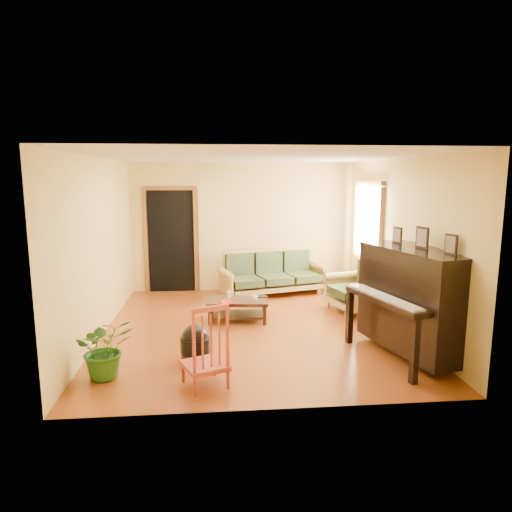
{
  "coord_description": "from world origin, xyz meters",
  "views": [
    {
      "loc": [
        -0.58,
        -6.73,
        2.31
      ],
      "look_at": [
        0.06,
        0.2,
        1.1
      ],
      "focal_mm": 32.0,
      "sensor_mm": 36.0,
      "label": 1
    }
  ],
  "objects": [
    {
      "name": "leaning_frame",
      "position": [
        1.7,
        2.34,
        0.29
      ],
      "size": [
        0.44,
        0.1,
        0.58
      ],
      "primitive_type": "cube",
      "rotation": [
        0.0,
        0.0,
        0.0
      ],
      "color": "#C98C43",
      "rests_on": "floor"
    },
    {
      "name": "potted_plant",
      "position": [
        -1.86,
        -1.58,
        0.36
      ],
      "size": [
        0.81,
        0.76,
        0.72
      ],
      "primitive_type": "imported",
      "rotation": [
        0.0,
        0.0,
        0.38
      ],
      "color": "#225418",
      "rests_on": "floor"
    },
    {
      "name": "coffee_table",
      "position": [
        -0.22,
        0.4,
        0.18
      ],
      "size": [
        1.01,
        0.61,
        0.35
      ],
      "primitive_type": "cube",
      "rotation": [
        0.0,
        0.0,
        -0.08
      ],
      "color": "black",
      "rests_on": "floor"
    },
    {
      "name": "glass_jar",
      "position": [
        0.06,
        0.38,
        0.39
      ],
      "size": [
        0.1,
        0.1,
        0.06
      ],
      "primitive_type": "cylinder",
      "rotation": [
        0.0,
        0.0,
        -0.11
      ],
      "color": "silver",
      "rests_on": "coffee_table"
    },
    {
      "name": "sofa",
      "position": [
        0.57,
        1.98,
        0.44
      ],
      "size": [
        2.2,
        1.37,
        0.88
      ],
      "primitive_type": "cube",
      "rotation": [
        0.0,
        0.0,
        0.27
      ],
      "color": "#A5823C",
      "rests_on": "floor"
    },
    {
      "name": "window",
      "position": [
        2.21,
        1.3,
        1.5
      ],
      "size": [
        0.12,
        1.36,
        1.46
      ],
      "primitive_type": "cube",
      "color": "white",
      "rests_on": "right_wall"
    },
    {
      "name": "remote",
      "position": [
        0.18,
        0.49,
        0.36
      ],
      "size": [
        0.16,
        0.05,
        0.02
      ],
      "primitive_type": "cube",
      "rotation": [
        0.0,
        0.0,
        -0.04
      ],
      "color": "black",
      "rests_on": "coffee_table"
    },
    {
      "name": "candle",
      "position": [
        -0.36,
        0.52,
        0.41
      ],
      "size": [
        0.07,
        0.07,
        0.11
      ],
      "primitive_type": "cylinder",
      "rotation": [
        0.0,
        0.0,
        -0.07
      ],
      "color": "silver",
      "rests_on": "coffee_table"
    },
    {
      "name": "footstool",
      "position": [
        -0.85,
        -1.19,
        0.18
      ],
      "size": [
        0.46,
        0.46,
        0.35
      ],
      "primitive_type": "cylinder",
      "rotation": [
        0.0,
        0.0,
        -0.26
      ],
      "color": "black",
      "rests_on": "floor"
    },
    {
      "name": "book",
      "position": [
        -0.5,
        0.2,
        0.37
      ],
      "size": [
        0.22,
        0.27,
        0.02
      ],
      "primitive_type": "imported",
      "rotation": [
        0.0,
        0.0,
        0.17
      ],
      "color": "maroon",
      "rests_on": "coffee_table"
    },
    {
      "name": "red_chair",
      "position": [
        -0.71,
        -1.9,
        0.48
      ],
      "size": [
        0.6,
        0.63,
        0.96
      ],
      "primitive_type": "cube",
      "rotation": [
        0.0,
        0.0,
        0.39
      ],
      "color": "maroon",
      "rests_on": "floor"
    },
    {
      "name": "armchair",
      "position": [
        1.81,
        0.73,
        0.46
      ],
      "size": [
        1.06,
        1.09,
        0.92
      ],
      "primitive_type": "cube",
      "rotation": [
        0.0,
        0.0,
        0.23
      ],
      "color": "#A5823C",
      "rests_on": "floor"
    },
    {
      "name": "piano",
      "position": [
        1.97,
        -1.27,
        0.71
      ],
      "size": [
        1.32,
        1.79,
        1.42
      ],
      "primitive_type": "cube",
      "rotation": [
        0.0,
        0.0,
        0.25
      ],
      "color": "black",
      "rests_on": "floor"
    },
    {
      "name": "doorway",
      "position": [
        -1.45,
        2.48,
        1.02
      ],
      "size": [
        1.08,
        0.16,
        2.05
      ],
      "primitive_type": "cube",
      "color": "black",
      "rests_on": "floor"
    },
    {
      "name": "floor",
      "position": [
        0.0,
        0.0,
        0.0
      ],
      "size": [
        5.0,
        5.0,
        0.0
      ],
      "primitive_type": "plane",
      "color": "#692B0D",
      "rests_on": "ground"
    },
    {
      "name": "ceramic_crock",
      "position": [
        1.82,
        2.22,
        0.13
      ],
      "size": [
        0.24,
        0.24,
        0.25
      ],
      "primitive_type": "cylinder",
      "rotation": [
        0.0,
        0.0,
        0.2
      ],
      "color": "#304B92",
      "rests_on": "floor"
    }
  ]
}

